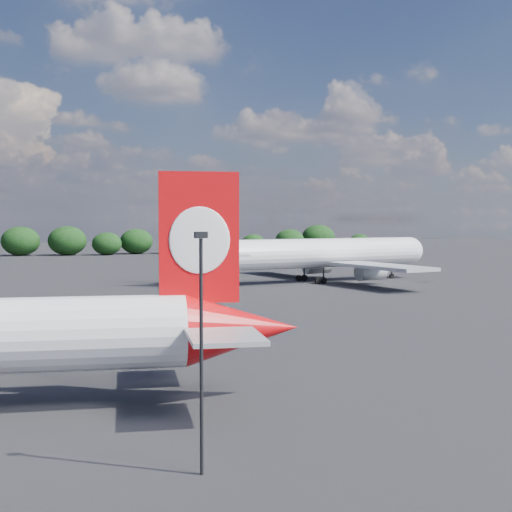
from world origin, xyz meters
name	(u,v)px	position (x,y,z in m)	size (l,w,h in m)	color
ground	(43,298)	(0.00, 60.00, 0.00)	(500.00, 500.00, 0.00)	black
china_southern_airliner	(315,254)	(45.58, 70.75, 4.92)	(49.36, 47.16, 16.16)	white
apron_lamp_post	(201,339)	(5.19, -14.11, 5.90)	(0.55, 0.30, 10.51)	black
billboard_yellow	(76,242)	(12.00, 182.00, 3.87)	(5.00, 0.30, 5.50)	#EDAF15
horizon_treeline	(73,242)	(11.15, 180.15, 3.95)	(206.21, 15.52, 9.01)	black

